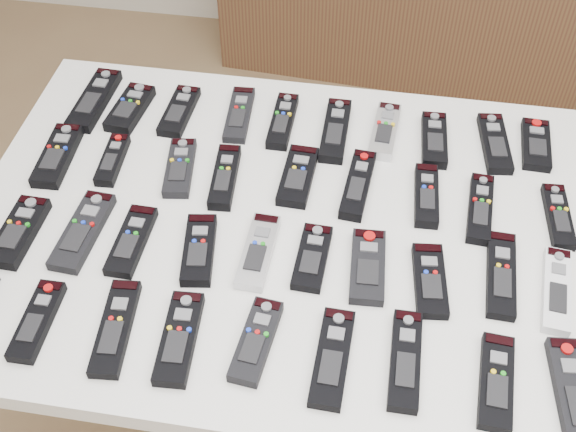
# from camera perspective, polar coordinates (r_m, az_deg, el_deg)

# --- Properties ---
(table) EXTENTS (1.25, 0.88, 0.78)m
(table) POSITION_cam_1_polar(r_m,az_deg,el_deg) (1.44, 0.00, -2.08)
(table) COLOR white
(table) RESTS_ON ground
(remote_0) EXTENTS (0.06, 0.21, 0.02)m
(remote_0) POSITION_cam_1_polar(r_m,az_deg,el_deg) (1.71, -15.05, 8.86)
(remote_0) COLOR black
(remote_0) RESTS_ON table
(remote_1) EXTENTS (0.08, 0.16, 0.02)m
(remote_1) POSITION_cam_1_polar(r_m,az_deg,el_deg) (1.67, -12.38, 8.31)
(remote_1) COLOR black
(remote_1) RESTS_ON table
(remote_2) EXTENTS (0.06, 0.16, 0.02)m
(remote_2) POSITION_cam_1_polar(r_m,az_deg,el_deg) (1.64, -8.59, 8.19)
(remote_2) COLOR black
(remote_2) RESTS_ON table
(remote_3) EXTENTS (0.06, 0.18, 0.02)m
(remote_3) POSITION_cam_1_polar(r_m,az_deg,el_deg) (1.62, -3.88, 8.00)
(remote_3) COLOR black
(remote_3) RESTS_ON table
(remote_4) EXTENTS (0.05, 0.17, 0.02)m
(remote_4) POSITION_cam_1_polar(r_m,az_deg,el_deg) (1.60, -0.43, 7.51)
(remote_4) COLOR black
(remote_4) RESTS_ON table
(remote_5) EXTENTS (0.05, 0.19, 0.02)m
(remote_5) POSITION_cam_1_polar(r_m,az_deg,el_deg) (1.57, 3.76, 6.76)
(remote_5) COLOR black
(remote_5) RESTS_ON table
(remote_6) EXTENTS (0.06, 0.17, 0.02)m
(remote_6) POSITION_cam_1_polar(r_m,az_deg,el_deg) (1.58, 7.65, 6.66)
(remote_6) COLOR #B7B7BC
(remote_6) RESTS_ON table
(remote_7) EXTENTS (0.06, 0.16, 0.02)m
(remote_7) POSITION_cam_1_polar(r_m,az_deg,el_deg) (1.58, 11.48, 5.91)
(remote_7) COLOR black
(remote_7) RESTS_ON table
(remote_8) EXTENTS (0.07, 0.18, 0.02)m
(remote_8) POSITION_cam_1_polar(r_m,az_deg,el_deg) (1.60, 16.02, 5.55)
(remote_8) COLOR black
(remote_8) RESTS_ON table
(remote_9) EXTENTS (0.06, 0.15, 0.02)m
(remote_9) POSITION_cam_1_polar(r_m,az_deg,el_deg) (1.63, 19.00, 5.35)
(remote_9) COLOR black
(remote_9) RESTS_ON table
(remote_10) EXTENTS (0.07, 0.18, 0.02)m
(remote_10) POSITION_cam_1_polar(r_m,az_deg,el_deg) (1.59, -17.75, 4.57)
(remote_10) COLOR black
(remote_10) RESTS_ON table
(remote_11) EXTENTS (0.05, 0.14, 0.02)m
(remote_11) POSITION_cam_1_polar(r_m,az_deg,el_deg) (1.55, -13.70, 4.33)
(remote_11) COLOR black
(remote_11) RESTS_ON table
(remote_12) EXTENTS (0.07, 0.17, 0.02)m
(remote_12) POSITION_cam_1_polar(r_m,az_deg,el_deg) (1.50, -8.54, 3.80)
(remote_12) COLOR black
(remote_12) RESTS_ON table
(remote_13) EXTENTS (0.06, 0.17, 0.02)m
(remote_13) POSITION_cam_1_polar(r_m,az_deg,el_deg) (1.47, -5.02, 3.10)
(remote_13) COLOR black
(remote_13) RESTS_ON table
(remote_14) EXTENTS (0.07, 0.16, 0.02)m
(remote_14) POSITION_cam_1_polar(r_m,az_deg,el_deg) (1.47, 0.78, 3.17)
(remote_14) COLOR black
(remote_14) RESTS_ON table
(remote_15) EXTENTS (0.06, 0.19, 0.02)m
(remote_15) POSITION_cam_1_polar(r_m,az_deg,el_deg) (1.46, 5.53, 2.48)
(remote_15) COLOR black
(remote_15) RESTS_ON table
(remote_16) EXTENTS (0.05, 0.16, 0.02)m
(remote_16) POSITION_cam_1_polar(r_m,az_deg,el_deg) (1.45, 10.88, 1.60)
(remote_16) COLOR black
(remote_16) RESTS_ON table
(remote_17) EXTENTS (0.06, 0.18, 0.02)m
(remote_17) POSITION_cam_1_polar(r_m,az_deg,el_deg) (1.46, 14.94, 0.57)
(remote_17) COLOR black
(remote_17) RESTS_ON table
(remote_18) EXTENTS (0.05, 0.16, 0.02)m
(remote_18) POSITION_cam_1_polar(r_m,az_deg,el_deg) (1.49, 20.57, -0.03)
(remote_18) COLOR black
(remote_18) RESTS_ON table
(remote_19) EXTENTS (0.06, 0.17, 0.02)m
(remote_19) POSITION_cam_1_polar(r_m,az_deg,el_deg) (1.46, -20.50, -1.18)
(remote_19) COLOR black
(remote_19) RESTS_ON table
(remote_20) EXTENTS (0.07, 0.19, 0.02)m
(remote_20) POSITION_cam_1_polar(r_m,az_deg,el_deg) (1.42, -15.91, -1.15)
(remote_20) COLOR black
(remote_20) RESTS_ON table
(remote_21) EXTENTS (0.06, 0.17, 0.02)m
(remote_21) POSITION_cam_1_polar(r_m,az_deg,el_deg) (1.38, -12.26, -1.92)
(remote_21) COLOR black
(remote_21) RESTS_ON table
(remote_22) EXTENTS (0.08, 0.16, 0.02)m
(remote_22) POSITION_cam_1_polar(r_m,az_deg,el_deg) (1.35, -7.05, -2.66)
(remote_22) COLOR black
(remote_22) RESTS_ON table
(remote_23) EXTENTS (0.06, 0.17, 0.02)m
(remote_23) POSITION_cam_1_polar(r_m,az_deg,el_deg) (1.34, -2.38, -2.81)
(remote_23) COLOR #B7B7BC
(remote_23) RESTS_ON table
(remote_24) EXTENTS (0.06, 0.15, 0.02)m
(remote_24) POSITION_cam_1_polar(r_m,az_deg,el_deg) (1.33, 1.92, -3.29)
(remote_24) COLOR black
(remote_24) RESTS_ON table
(remote_25) EXTENTS (0.07, 0.16, 0.02)m
(remote_25) POSITION_cam_1_polar(r_m,az_deg,el_deg) (1.32, 6.32, -3.98)
(remote_25) COLOR black
(remote_25) RESTS_ON table
(remote_26) EXTENTS (0.07, 0.16, 0.02)m
(remote_26) POSITION_cam_1_polar(r_m,az_deg,el_deg) (1.32, 11.14, -5.02)
(remote_26) COLOR black
(remote_26) RESTS_ON table
(remote_27) EXTENTS (0.06, 0.19, 0.02)m
(remote_27) POSITION_cam_1_polar(r_m,az_deg,el_deg) (1.36, 16.49, -4.47)
(remote_27) COLOR black
(remote_27) RESTS_ON table
(remote_28) EXTENTS (0.07, 0.19, 0.02)m
(remote_28) POSITION_cam_1_polar(r_m,az_deg,el_deg) (1.37, 20.46, -5.51)
(remote_28) COLOR silver
(remote_28) RESTS_ON table
(remote_30) EXTENTS (0.05, 0.16, 0.02)m
(remote_30) POSITION_cam_1_polar(r_m,az_deg,el_deg) (1.32, -19.22, -7.82)
(remote_30) COLOR black
(remote_30) RESTS_ON table
(remote_31) EXTENTS (0.07, 0.19, 0.02)m
(remote_31) POSITION_cam_1_polar(r_m,az_deg,el_deg) (1.27, -13.47, -8.58)
(remote_31) COLOR black
(remote_31) RESTS_ON table
(remote_32) EXTENTS (0.07, 0.18, 0.02)m
(remote_32) POSITION_cam_1_polar(r_m,az_deg,el_deg) (1.24, -8.59, -9.52)
(remote_32) COLOR black
(remote_32) RESTS_ON table
(remote_33) EXTENTS (0.07, 0.17, 0.02)m
(remote_33) POSITION_cam_1_polar(r_m,az_deg,el_deg) (1.22, -2.53, -9.83)
(remote_33) COLOR black
(remote_33) RESTS_ON table
(remote_34) EXTENTS (0.06, 0.18, 0.02)m
(remote_34) POSITION_cam_1_polar(r_m,az_deg,el_deg) (1.21, 3.52, -11.12)
(remote_34) COLOR black
(remote_34) RESTS_ON table
(remote_35) EXTENTS (0.05, 0.18, 0.02)m
(remote_35) POSITION_cam_1_polar(r_m,az_deg,el_deg) (1.22, 9.25, -11.17)
(remote_35) COLOR black
(remote_35) RESTS_ON table
(remote_36) EXTENTS (0.06, 0.17, 0.02)m
(remote_36) POSITION_cam_1_polar(r_m,az_deg,el_deg) (1.23, 16.13, -12.46)
(remote_36) COLOR black
(remote_36) RESTS_ON table
(remote_37) EXTENTS (0.07, 0.20, 0.02)m
(remote_37) POSITION_cam_1_polar(r_m,az_deg,el_deg) (1.26, 21.64, -12.95)
(remote_37) COLOR black
(remote_37) RESTS_ON table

